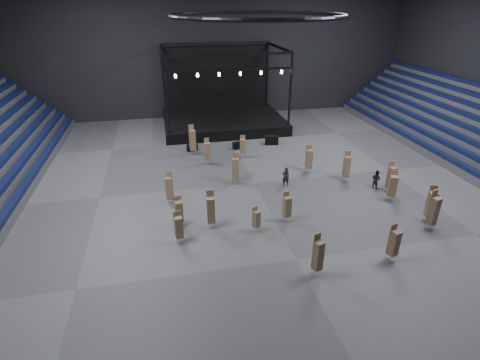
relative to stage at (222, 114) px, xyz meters
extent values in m
plane|color=#505052|center=(0.00, -16.24, -1.45)|extent=(50.00, 50.00, 0.00)
cube|color=black|center=(0.00, 4.76, 7.55)|extent=(50.00, 0.20, 18.00)
cube|color=black|center=(0.00, -37.24, 7.55)|extent=(50.00, 0.20, 18.00)
cube|color=#0B0F33|center=(-18.12, -16.24, -0.50)|extent=(0.59, 40.00, 0.40)
cube|color=#0B0F33|center=(-19.02, -16.24, 0.25)|extent=(0.59, 40.00, 0.40)
cube|color=#4C4C4F|center=(21.40, -16.24, -1.08)|extent=(7.20, 40.00, 0.75)
cube|color=#0B0F33|center=(18.12, -16.24, -0.50)|extent=(0.59, 40.00, 0.40)
cube|color=#4C4C4F|center=(21.85, -16.24, -0.70)|extent=(6.30, 40.00, 1.50)
cube|color=#0B0F33|center=(19.02, -16.24, 0.25)|extent=(0.59, 40.00, 0.40)
cube|color=#0B0F33|center=(19.91, -16.24, 1.00)|extent=(0.59, 40.00, 0.40)
cube|color=#0B0F33|center=(20.82, -16.24, 1.75)|extent=(0.59, 40.00, 0.40)
cube|color=black|center=(0.00, -0.74, -0.85)|extent=(14.00, 10.00, 1.20)
cube|color=black|center=(0.00, 4.06, 3.75)|extent=(13.30, 0.30, 8.00)
cylinder|color=black|center=(-6.60, -5.34, 3.65)|extent=(0.24, 0.24, 7.80)
cylinder|color=black|center=(-6.60, 3.86, 3.65)|extent=(0.24, 0.24, 7.80)
cylinder|color=black|center=(6.60, -5.34, 3.65)|extent=(0.24, 0.24, 7.80)
cylinder|color=black|center=(6.60, 3.86, 3.65)|extent=(0.24, 0.24, 7.80)
cube|color=black|center=(0.00, -5.34, 7.55)|extent=(13.40, 0.25, 0.25)
cube|color=black|center=(0.00, 3.86, 7.55)|extent=(13.40, 0.25, 0.25)
cube|color=black|center=(0.00, -5.34, 6.05)|extent=(13.40, 0.20, 0.20)
cylinder|color=white|center=(-5.50, -5.34, 5.65)|extent=(0.24, 0.24, 0.35)
cylinder|color=white|center=(-3.30, -5.34, 5.65)|extent=(0.24, 0.24, 0.35)
cylinder|color=white|center=(-1.10, -5.34, 5.65)|extent=(0.24, 0.24, 0.35)
cylinder|color=white|center=(1.10, -5.34, 5.65)|extent=(0.24, 0.24, 0.35)
cylinder|color=white|center=(3.30, -5.34, 5.65)|extent=(0.24, 0.24, 0.35)
cylinder|color=white|center=(5.50, -5.34, 5.65)|extent=(0.24, 0.24, 0.35)
torus|color=black|center=(0.00, -16.24, 11.55)|extent=(12.30, 12.30, 0.30)
cube|color=black|center=(-4.44, -7.72, -1.11)|extent=(1.15, 0.86, 0.69)
cube|color=black|center=(0.27, -8.12, -1.09)|extent=(1.19, 0.80, 0.72)
cube|color=black|center=(4.02, -7.60, -0.99)|extent=(1.48, 0.94, 0.92)
cylinder|color=silver|center=(0.45, -28.42, -1.25)|extent=(0.03, 0.03, 0.39)
cylinder|color=silver|center=(0.45, -28.05, -1.25)|extent=(0.03, 0.03, 0.39)
cylinder|color=silver|center=(0.83, -28.42, -1.25)|extent=(0.03, 0.03, 0.39)
cylinder|color=silver|center=(0.83, -28.05, -1.25)|extent=(0.03, 0.03, 0.39)
cube|color=#A28259|center=(0.64, -28.24, -0.14)|extent=(0.60, 0.60, 1.83)
cube|color=#A28259|center=(0.58, -28.05, 0.72)|extent=(0.45, 0.20, 1.01)
cylinder|color=silver|center=(10.17, -24.85, -1.23)|extent=(0.03, 0.03, 0.44)
cylinder|color=silver|center=(10.17, -24.43, -1.23)|extent=(0.03, 0.03, 0.44)
cylinder|color=silver|center=(10.59, -24.85, -1.23)|extent=(0.03, 0.03, 0.44)
cylinder|color=silver|center=(10.59, -24.43, -1.23)|extent=(0.03, 0.03, 0.44)
cube|color=#A28259|center=(10.38, -24.64, -0.08)|extent=(0.66, 0.66, 1.86)
cube|color=#A28259|center=(10.45, -24.42, 0.81)|extent=(0.51, 0.21, 1.02)
cylinder|color=silver|center=(-6.92, -23.73, -1.25)|extent=(0.03, 0.03, 0.40)
cylinder|color=silver|center=(-6.92, -23.36, -1.25)|extent=(0.03, 0.03, 0.40)
cylinder|color=silver|center=(-6.54, -23.73, -1.25)|extent=(0.03, 0.03, 0.40)
cylinder|color=silver|center=(-6.54, -23.36, -1.25)|extent=(0.03, 0.03, 0.40)
cube|color=#A28259|center=(-6.73, -23.54, -0.32)|extent=(0.57, 0.57, 1.46)
cube|color=#A28259|center=(-6.77, -23.35, 0.36)|extent=(0.46, 0.15, 0.80)
cylinder|color=silver|center=(-1.78, -23.46, -1.27)|extent=(0.03, 0.03, 0.35)
cylinder|color=silver|center=(-1.78, -23.13, -1.27)|extent=(0.03, 0.03, 0.35)
cylinder|color=silver|center=(-1.45, -23.46, -1.27)|extent=(0.03, 0.03, 0.35)
cylinder|color=silver|center=(-1.45, -23.13, -1.27)|extent=(0.03, 0.03, 0.35)
cube|color=#A28259|center=(-1.62, -23.30, -0.51)|extent=(0.56, 0.56, 1.19)
cube|color=#A28259|center=(-1.69, -23.14, 0.04)|extent=(0.39, 0.21, 0.65)
cylinder|color=silver|center=(-3.48, -11.63, -1.24)|extent=(0.03, 0.03, 0.41)
cylinder|color=silver|center=(-3.48, -11.24, -1.24)|extent=(0.03, 0.03, 0.41)
cylinder|color=silver|center=(-3.09, -11.63, -1.24)|extent=(0.03, 0.03, 0.41)
cylinder|color=silver|center=(-3.09, -11.24, -1.24)|extent=(0.03, 0.03, 0.41)
cube|color=#A28259|center=(-3.28, -11.43, -0.19)|extent=(0.62, 0.62, 1.69)
cube|color=#A28259|center=(-3.34, -11.24, 0.61)|extent=(0.47, 0.20, 0.93)
cylinder|color=silver|center=(0.58, -22.67, -1.25)|extent=(0.03, 0.03, 0.40)
cylinder|color=silver|center=(0.58, -22.29, -1.25)|extent=(0.03, 0.03, 0.40)
cylinder|color=silver|center=(0.96, -22.67, -1.25)|extent=(0.03, 0.03, 0.40)
cylinder|color=silver|center=(0.96, -22.29, -1.25)|extent=(0.03, 0.03, 0.40)
cube|color=#A28259|center=(0.77, -22.48, -0.32)|extent=(0.56, 0.56, 1.47)
cube|color=#A28259|center=(0.73, -22.28, 0.37)|extent=(0.46, 0.14, 0.81)
cylinder|color=silver|center=(-4.70, -22.43, -1.23)|extent=(0.03, 0.03, 0.43)
cylinder|color=silver|center=(-4.70, -22.02, -1.23)|extent=(0.03, 0.03, 0.43)
cylinder|color=silver|center=(-4.28, -22.43, -1.23)|extent=(0.03, 0.03, 0.43)
cylinder|color=silver|center=(-4.28, -22.02, -1.23)|extent=(0.03, 0.03, 0.43)
cube|color=#A28259|center=(-4.49, -22.22, -0.09)|extent=(0.54, 0.54, 1.85)
cube|color=#A28259|center=(-4.48, -22.01, 0.79)|extent=(0.50, 0.09, 1.02)
cylinder|color=silver|center=(-6.77, -21.79, -1.25)|extent=(0.03, 0.03, 0.40)
cylinder|color=silver|center=(-6.77, -21.41, -1.25)|extent=(0.03, 0.03, 0.40)
cylinder|color=silver|center=(-6.39, -21.79, -1.25)|extent=(0.03, 0.03, 0.40)
cylinder|color=silver|center=(-6.39, -21.41, -1.25)|extent=(0.03, 0.03, 0.40)
cube|color=#A28259|center=(-6.58, -21.60, -0.31)|extent=(0.56, 0.56, 1.49)
cube|color=#A28259|center=(-6.61, -21.40, 0.39)|extent=(0.47, 0.14, 0.82)
cylinder|color=silver|center=(0.05, -10.62, -1.24)|extent=(0.03, 0.03, 0.42)
cylinder|color=silver|center=(0.05, -10.23, -1.24)|extent=(0.03, 0.03, 0.42)
cylinder|color=silver|center=(0.44, -10.62, -1.24)|extent=(0.03, 0.03, 0.42)
cylinder|color=silver|center=(0.44, -10.23, -1.24)|extent=(0.03, 0.03, 0.42)
cube|color=#A28259|center=(0.24, -10.43, -0.33)|extent=(0.61, 0.61, 1.42)
cube|color=#A28259|center=(0.30, -10.23, 0.33)|extent=(0.48, 0.19, 0.78)
cylinder|color=silver|center=(7.44, -17.69, -1.24)|extent=(0.03, 0.03, 0.43)
cylinder|color=silver|center=(7.44, -17.28, -1.24)|extent=(0.03, 0.03, 0.43)
cylinder|color=silver|center=(7.84, -17.69, -1.24)|extent=(0.03, 0.03, 0.43)
cylinder|color=silver|center=(7.84, -17.28, -1.24)|extent=(0.03, 0.03, 0.43)
cube|color=#A28259|center=(7.64, -17.49, -0.11)|extent=(0.63, 0.63, 1.83)
cube|color=#A28259|center=(7.70, -17.28, 0.76)|extent=(0.49, 0.19, 1.01)
cylinder|color=silver|center=(-4.64, -8.87, -1.23)|extent=(0.03, 0.03, 0.45)
cylinder|color=silver|center=(-4.64, -8.45, -1.23)|extent=(0.03, 0.03, 0.45)
cylinder|color=silver|center=(-4.22, -8.87, -1.23)|extent=(0.03, 0.03, 0.45)
cylinder|color=silver|center=(-4.22, -8.45, -1.23)|extent=(0.03, 0.03, 0.45)
cube|color=#A28259|center=(-4.43, -8.66, 0.01)|extent=(0.65, 0.65, 2.03)
cube|color=#A28259|center=(-4.48, -8.44, 0.98)|extent=(0.52, 0.19, 1.12)
cylinder|color=silver|center=(-1.75, -16.11, -1.23)|extent=(0.03, 0.03, 0.43)
cylinder|color=silver|center=(-1.75, -15.70, -1.23)|extent=(0.03, 0.03, 0.43)
cylinder|color=silver|center=(-1.34, -16.11, -1.23)|extent=(0.03, 0.03, 0.43)
cylinder|color=silver|center=(-1.34, -15.70, -1.23)|extent=(0.03, 0.03, 0.43)
cube|color=#A28259|center=(-1.54, -15.90, -0.11)|extent=(0.66, 0.66, 1.81)
cube|color=#A28259|center=(-1.47, -15.70, 0.74)|extent=(0.49, 0.23, 1.00)
cylinder|color=silver|center=(9.28, -21.63, -1.23)|extent=(0.03, 0.03, 0.44)
cylinder|color=silver|center=(9.28, -21.21, -1.23)|extent=(0.03, 0.03, 0.44)
cylinder|color=silver|center=(9.70, -21.63, -1.23)|extent=(0.03, 0.03, 0.44)
cylinder|color=silver|center=(9.70, -21.21, -1.23)|extent=(0.03, 0.03, 0.44)
cube|color=#A28259|center=(9.49, -21.42, -0.17)|extent=(0.69, 0.69, 1.66)
cube|color=#A28259|center=(9.57, -21.21, 0.61)|extent=(0.50, 0.25, 0.91)
cylinder|color=silver|center=(-7.26, -18.41, -1.26)|extent=(0.03, 0.03, 0.37)
cylinder|color=silver|center=(-7.26, -18.06, -1.26)|extent=(0.03, 0.03, 0.37)
cylinder|color=silver|center=(-6.90, -18.41, -1.26)|extent=(0.03, 0.03, 0.37)
cylinder|color=silver|center=(-6.90, -18.06, -1.26)|extent=(0.03, 0.03, 0.37)
cube|color=#A28259|center=(-7.08, -18.23, -0.20)|extent=(0.58, 0.58, 1.76)
cube|color=#A28259|center=(-7.01, -18.06, 0.63)|extent=(0.42, 0.21, 0.97)
cylinder|color=silver|center=(9.69, -25.71, -1.23)|extent=(0.03, 0.03, 0.43)
cylinder|color=silver|center=(9.69, -25.30, -1.23)|extent=(0.03, 0.03, 0.43)
cylinder|color=silver|center=(10.10, -25.71, -1.23)|extent=(0.03, 0.03, 0.43)
cylinder|color=silver|center=(10.10, -25.30, -1.23)|extent=(0.03, 0.03, 0.43)
cube|color=#A28259|center=(9.90, -25.50, -0.03)|extent=(0.64, 0.64, 1.98)
cube|color=#A28259|center=(9.84, -25.29, 0.91)|extent=(0.50, 0.19, 1.09)
cylinder|color=silver|center=(5.03, -15.33, -1.23)|extent=(0.03, 0.03, 0.43)
cylinder|color=silver|center=(5.03, -14.92, -1.23)|extent=(0.03, 0.03, 0.43)
cylinder|color=silver|center=(5.44, -15.33, -1.23)|extent=(0.03, 0.03, 0.43)
cylinder|color=silver|center=(5.44, -14.92, -1.23)|extent=(0.03, 0.03, 0.43)
cube|color=#A28259|center=(5.23, -15.13, -0.16)|extent=(0.54, 0.54, 1.71)
cube|color=#A28259|center=(5.24, -14.91, 0.64)|extent=(0.50, 0.08, 0.94)
cylinder|color=silver|center=(5.30, -28.14, -1.24)|extent=(0.03, 0.03, 0.43)
cylinder|color=silver|center=(5.30, -27.74, -1.24)|extent=(0.03, 0.03, 0.43)
cylinder|color=silver|center=(5.70, -28.14, -1.24)|extent=(0.03, 0.03, 0.43)
cylinder|color=silver|center=(5.70, -27.74, -1.24)|extent=(0.03, 0.03, 0.43)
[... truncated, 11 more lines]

